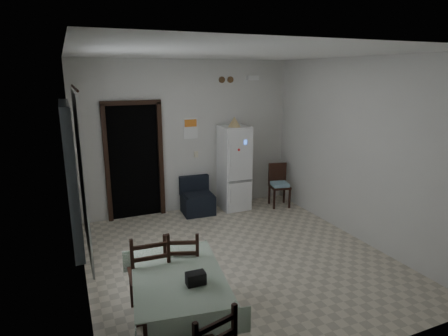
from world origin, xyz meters
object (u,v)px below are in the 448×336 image
dining_table (179,305)px  corner_chair (280,186)px  navy_seat (198,196)px  dining_chair_far_left (149,272)px  dining_chair_far_right (183,266)px  fridge (234,168)px

dining_table → corner_chair: bearing=52.9°
navy_seat → dining_table: bearing=-109.2°
dining_chair_far_left → dining_chair_far_right: dining_chair_far_left is taller
navy_seat → dining_chair_far_left: bearing=-115.8°
fridge → dining_chair_far_left: bearing=-129.3°
corner_chair → dining_chair_far_left: (-3.19, -2.47, 0.08)m
corner_chair → dining_table: corner_chair is taller
corner_chair → dining_chair_far_right: 3.70m
navy_seat → dining_table: size_ratio=0.52×
dining_table → dining_chair_far_left: 0.54m
dining_table → dining_chair_far_right: bearing=76.7°
fridge → dining_chair_far_right: bearing=-124.4°
dining_chair_far_right → dining_chair_far_left: bearing=26.0°
dining_table → dining_chair_far_left: bearing=120.3°
navy_seat → corner_chair: (1.67, -0.27, 0.08)m
dining_chair_far_left → dining_chair_far_right: size_ratio=1.07×
corner_chair → dining_chair_far_left: size_ratio=0.85×
dining_chair_far_right → navy_seat: bearing=-92.1°
fridge → dining_table: (-2.10, -3.22, -0.48)m
dining_chair_far_left → dining_table: bearing=115.3°
fridge → navy_seat: bearing=-179.3°
fridge → dining_chair_far_right: size_ratio=1.73×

